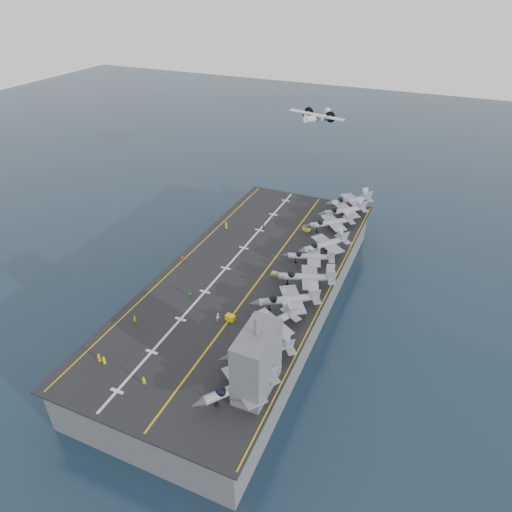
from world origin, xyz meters
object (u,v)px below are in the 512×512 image
at_px(fighter_jet_0, 239,385).
at_px(island_superstructure, 257,355).
at_px(transport_plane, 316,118).
at_px(tow_cart_a, 230,318).

bearing_deg(fighter_jet_0, island_superstructure, 56.62).
height_order(fighter_jet_0, transport_plane, transport_plane).
distance_m(island_superstructure, tow_cart_a, 19.45).
bearing_deg(island_superstructure, fighter_jet_0, -123.38).
distance_m(tow_cart_a, transport_plane, 81.58).
bearing_deg(transport_plane, island_superstructure, -77.83).
bearing_deg(island_superstructure, transport_plane, 102.17).
distance_m(fighter_jet_0, tow_cart_a, 19.47).
bearing_deg(tow_cart_a, island_superstructure, -49.64).
height_order(tow_cart_a, transport_plane, transport_plane).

